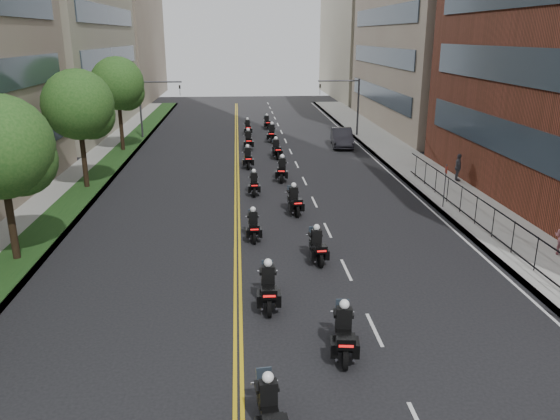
{
  "coord_description": "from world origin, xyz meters",
  "views": [
    {
      "loc": [
        -1.29,
        -11.2,
        9.6
      ],
      "look_at": [
        0.7,
        14.55,
        1.3
      ],
      "focal_mm": 35.0,
      "sensor_mm": 36.0,
      "label": 1
    }
  ],
  "objects_px": {
    "motorcycle_4": "(253,227)",
    "motorcycle_12": "(248,128)",
    "motorcycle_7": "(282,170)",
    "motorcycle_10": "(248,141)",
    "motorcycle_2": "(268,288)",
    "motorcycle_6": "(254,184)",
    "motorcycle_0": "(269,411)",
    "motorcycle_8": "(248,159)",
    "motorcycle_1": "(344,334)",
    "parked_sedan": "(342,138)",
    "pedestrian_c": "(458,167)",
    "motorcycle_9": "(276,150)",
    "motorcycle_13": "(267,123)",
    "motorcycle_3": "(317,247)",
    "motorcycle_11": "(272,134)",
    "motorcycle_5": "(294,201)"
  },
  "relations": [
    {
      "from": "motorcycle_1",
      "to": "motorcycle_10",
      "type": "distance_m",
      "value": 32.77
    },
    {
      "from": "motorcycle_2",
      "to": "pedestrian_c",
      "type": "bearing_deg",
      "value": 51.55
    },
    {
      "from": "motorcycle_2",
      "to": "motorcycle_6",
      "type": "height_order",
      "value": "motorcycle_2"
    },
    {
      "from": "motorcycle_0",
      "to": "motorcycle_9",
      "type": "bearing_deg",
      "value": 80.07
    },
    {
      "from": "motorcycle_11",
      "to": "motorcycle_13",
      "type": "bearing_deg",
      "value": 96.98
    },
    {
      "from": "motorcycle_4",
      "to": "motorcycle_1",
      "type": "bearing_deg",
      "value": -78.38
    },
    {
      "from": "motorcycle_3",
      "to": "motorcycle_12",
      "type": "distance_m",
      "value": 32.66
    },
    {
      "from": "motorcycle_12",
      "to": "motorcycle_1",
      "type": "bearing_deg",
      "value": -89.29
    },
    {
      "from": "motorcycle_9",
      "to": "motorcycle_11",
      "type": "height_order",
      "value": "motorcycle_11"
    },
    {
      "from": "motorcycle_0",
      "to": "motorcycle_4",
      "type": "distance_m",
      "value": 13.88
    },
    {
      "from": "motorcycle_5",
      "to": "motorcycle_9",
      "type": "relative_size",
      "value": 1.0
    },
    {
      "from": "motorcycle_6",
      "to": "motorcycle_7",
      "type": "height_order",
      "value": "motorcycle_7"
    },
    {
      "from": "motorcycle_9",
      "to": "motorcycle_7",
      "type": "bearing_deg",
      "value": -96.18
    },
    {
      "from": "motorcycle_10",
      "to": "parked_sedan",
      "type": "height_order",
      "value": "motorcycle_10"
    },
    {
      "from": "motorcycle_6",
      "to": "motorcycle_11",
      "type": "bearing_deg",
      "value": 82.87
    },
    {
      "from": "motorcycle_4",
      "to": "motorcycle_7",
      "type": "bearing_deg",
      "value": 76.48
    },
    {
      "from": "motorcycle_8",
      "to": "pedestrian_c",
      "type": "bearing_deg",
      "value": -23.92
    },
    {
      "from": "motorcycle_0",
      "to": "motorcycle_11",
      "type": "distance_m",
      "value": 39.63
    },
    {
      "from": "motorcycle_4",
      "to": "motorcycle_12",
      "type": "height_order",
      "value": "motorcycle_12"
    },
    {
      "from": "motorcycle_7",
      "to": "motorcycle_11",
      "type": "relative_size",
      "value": 0.97
    },
    {
      "from": "motorcycle_2",
      "to": "motorcycle_6",
      "type": "distance_m",
      "value": 15.01
    },
    {
      "from": "motorcycle_1",
      "to": "motorcycle_12",
      "type": "height_order",
      "value": "motorcycle_1"
    },
    {
      "from": "motorcycle_1",
      "to": "parked_sedan",
      "type": "height_order",
      "value": "motorcycle_1"
    },
    {
      "from": "motorcycle_2",
      "to": "motorcycle_13",
      "type": "height_order",
      "value": "motorcycle_2"
    },
    {
      "from": "motorcycle_11",
      "to": "motorcycle_12",
      "type": "relative_size",
      "value": 1.08
    },
    {
      "from": "motorcycle_11",
      "to": "pedestrian_c",
      "type": "bearing_deg",
      "value": -47.51
    },
    {
      "from": "motorcycle_0",
      "to": "motorcycle_10",
      "type": "distance_m",
      "value": 36.12
    },
    {
      "from": "motorcycle_11",
      "to": "motorcycle_12",
      "type": "bearing_deg",
      "value": 125.82
    },
    {
      "from": "motorcycle_3",
      "to": "pedestrian_c",
      "type": "distance_m",
      "value": 17.06
    },
    {
      "from": "motorcycle_2",
      "to": "motorcycle_7",
      "type": "distance_m",
      "value": 18.39
    },
    {
      "from": "motorcycle_3",
      "to": "motorcycle_6",
      "type": "xyz_separation_m",
      "value": [
        -2.44,
        10.93,
        -0.03
      ]
    },
    {
      "from": "motorcycle_3",
      "to": "motorcycle_6",
      "type": "relative_size",
      "value": 1.05
    },
    {
      "from": "motorcycle_9",
      "to": "motorcycle_13",
      "type": "bearing_deg",
      "value": 84.48
    },
    {
      "from": "motorcycle_0",
      "to": "motorcycle_8",
      "type": "relative_size",
      "value": 0.97
    },
    {
      "from": "motorcycle_4",
      "to": "pedestrian_c",
      "type": "height_order",
      "value": "pedestrian_c"
    },
    {
      "from": "motorcycle_9",
      "to": "motorcycle_6",
      "type": "bearing_deg",
      "value": -106.9
    },
    {
      "from": "motorcycle_3",
      "to": "motorcycle_4",
      "type": "bearing_deg",
      "value": 127.85
    },
    {
      "from": "motorcycle_12",
      "to": "parked_sedan",
      "type": "relative_size",
      "value": 0.47
    },
    {
      "from": "motorcycle_6",
      "to": "motorcycle_12",
      "type": "xyz_separation_m",
      "value": [
        0.05,
        21.64,
        0.05
      ]
    },
    {
      "from": "pedestrian_c",
      "to": "motorcycle_3",
      "type": "bearing_deg",
      "value": 147.09
    },
    {
      "from": "motorcycle_5",
      "to": "motorcycle_11",
      "type": "xyz_separation_m",
      "value": [
        0.12,
        21.79,
        0.04
      ]
    },
    {
      "from": "motorcycle_6",
      "to": "pedestrian_c",
      "type": "bearing_deg",
      "value": 7.2
    },
    {
      "from": "pedestrian_c",
      "to": "motorcycle_12",
      "type": "bearing_deg",
      "value": 43.93
    },
    {
      "from": "motorcycle_7",
      "to": "motorcycle_11",
      "type": "height_order",
      "value": "motorcycle_11"
    },
    {
      "from": "motorcycle_13",
      "to": "motorcycle_10",
      "type": "bearing_deg",
      "value": -107.36
    },
    {
      "from": "motorcycle_11",
      "to": "motorcycle_0",
      "type": "bearing_deg",
      "value": -87.21
    },
    {
      "from": "motorcycle_1",
      "to": "motorcycle_8",
      "type": "bearing_deg",
      "value": 102.37
    },
    {
      "from": "motorcycle_0",
      "to": "motorcycle_1",
      "type": "height_order",
      "value": "motorcycle_1"
    },
    {
      "from": "motorcycle_4",
      "to": "motorcycle_8",
      "type": "height_order",
      "value": "motorcycle_8"
    },
    {
      "from": "motorcycle_7",
      "to": "motorcycle_10",
      "type": "distance_m",
      "value": 11.22
    }
  ]
}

